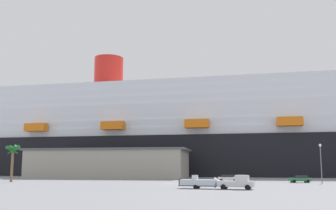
% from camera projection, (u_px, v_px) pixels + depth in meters
% --- Properties ---
extents(ground_plane, '(600.00, 600.00, 0.00)m').
position_uv_depth(ground_plane, '(183.00, 179.00, 113.33)').
color(ground_plane, gray).
extents(cruise_ship, '(298.49, 57.92, 53.21)m').
position_uv_depth(cruise_ship, '(213.00, 137.00, 148.29)').
color(cruise_ship, black).
rests_on(cruise_ship, ground_plane).
extents(terminal_building, '(48.61, 21.65, 8.68)m').
position_uv_depth(terminal_building, '(109.00, 163.00, 121.32)').
color(terminal_building, gray).
rests_on(terminal_building, ground_plane).
extents(pickup_truck, '(5.89, 3.18, 2.20)m').
position_uv_depth(pickup_truck, '(237.00, 183.00, 62.93)').
color(pickup_truck, silver).
rests_on(pickup_truck, ground_plane).
extents(small_boat_on_trailer, '(8.00, 3.13, 2.15)m').
position_uv_depth(small_boat_on_trailer, '(202.00, 183.00, 64.78)').
color(small_boat_on_trailer, '#595960').
rests_on(small_boat_on_trailer, ground_plane).
extents(palm_tree, '(3.47, 3.57, 8.49)m').
position_uv_depth(palm_tree, '(13.00, 152.00, 93.13)').
color(palm_tree, brown).
rests_on(palm_tree, ground_plane).
extents(street_lamp, '(0.56, 0.56, 8.25)m').
position_uv_depth(street_lamp, '(321.00, 158.00, 85.43)').
color(street_lamp, slate).
rests_on(street_lamp, ground_plane).
extents(parked_car_white_van, '(4.89, 2.54, 1.58)m').
position_uv_depth(parked_car_white_van, '(228.00, 178.00, 94.05)').
color(parked_car_white_van, white).
rests_on(parked_car_white_van, ground_plane).
extents(parked_car_red_hatchback, '(4.53, 2.31, 1.58)m').
position_uv_depth(parked_car_red_hatchback, '(241.00, 177.00, 102.91)').
color(parked_car_red_hatchback, red).
rests_on(parked_car_red_hatchback, ground_plane).
extents(parked_car_green_wagon, '(4.71, 2.53, 1.58)m').
position_uv_depth(parked_car_green_wagon, '(300.00, 179.00, 88.16)').
color(parked_car_green_wagon, '#2D723F').
rests_on(parked_car_green_wagon, ground_plane).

